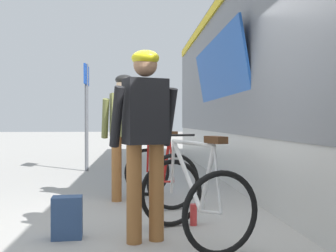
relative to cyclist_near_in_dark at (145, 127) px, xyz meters
The scene contains 8 objects.
ground_plane 1.10m from the cyclist_near_in_dark, 36.85° to the left, with size 80.00×80.00×0.00m, color #A09E99.
cyclist_near_in_dark is the anchor object (origin of this frame).
cyclist_far_in_olive 1.95m from the cyclist_near_in_dark, 97.23° to the left, with size 0.65×0.39×1.76m.
bicycle_near_white 0.79m from the cyclist_near_in_dark, ahead, with size 1.01×1.24×0.99m.
bicycle_far_red 1.92m from the cyclist_near_in_dark, 82.44° to the left, with size 0.99×1.23×0.99m.
backpack_on_platform 1.14m from the cyclist_near_in_dark, 167.99° to the left, with size 0.28×0.18×0.40m, color navy.
water_bottle_near_the_bikes 1.21m from the cyclist_near_in_dark, 45.61° to the left, with size 0.08×0.08×0.23m, color red.
platform_sign_post 5.54m from the cyclist_near_in_dark, 102.38° to the left, with size 0.08×0.70×2.40m.
Camera 1 is at (-0.34, -3.87, 1.11)m, focal length 42.79 mm.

